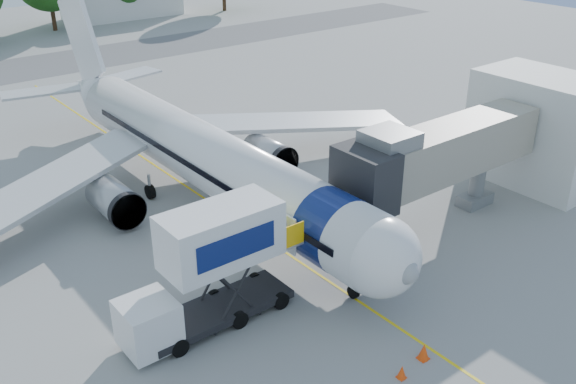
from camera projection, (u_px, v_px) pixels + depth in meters
ground at (240, 222)px, 37.09m from camera, size 160.00×160.00×0.00m
guidance_line at (240, 222)px, 37.09m from camera, size 0.15×70.00×0.01m
taxiway_strip at (12, 70)px, 66.77m from camera, size 120.00×10.00×0.01m
aircraft at (200, 154)px, 38.72m from camera, size 34.17×37.73×11.35m
jet_bridge at (432, 157)px, 34.70m from camera, size 13.90×3.20×6.60m
terminal_stub at (539, 129)px, 40.91m from camera, size 5.00×8.00×7.00m
catering_hiloader at (209, 270)px, 27.45m from camera, size 8.50×2.44×5.50m
ground_tug at (558, 377)px, 24.57m from camera, size 3.56×2.60×1.28m
safety_cone_a at (424, 352)px, 26.33m from camera, size 0.48×0.48×0.76m
safety_cone_b at (402, 372)px, 25.35m from camera, size 0.38×0.38×0.60m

